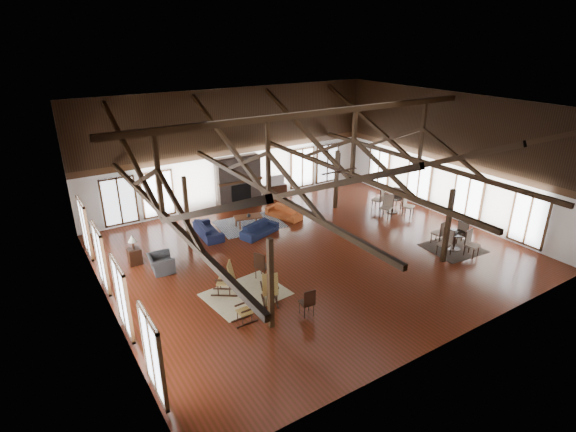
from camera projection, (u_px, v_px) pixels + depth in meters
floor at (311, 252)px, 18.79m from camera, size 16.00×16.00×0.00m
ceiling at (314, 107)px, 16.50m from camera, size 16.00×14.00×0.02m
wall_back at (234, 148)px, 23.10m from camera, size 16.00×0.02×6.00m
wall_front at (462, 253)px, 12.18m from camera, size 16.00×0.02×6.00m
wall_left at (99, 228)px, 13.68m from camera, size 0.02×14.00×6.00m
wall_right at (448, 156)px, 21.61m from camera, size 0.02×14.00×6.00m
roof_truss at (313, 159)px, 17.25m from camera, size 15.60×14.07×3.14m
post_grid at (312, 219)px, 18.21m from camera, size 8.16×7.16×3.05m
fireplace at (238, 181)px, 23.50m from camera, size 2.50×0.69×2.60m
ceiling_fan at (339, 170)px, 16.83m from camera, size 1.60×1.60×0.75m
sofa_navy_front at (260, 229)px, 20.28m from camera, size 2.02×1.31×0.55m
sofa_navy_left at (208, 230)px, 20.17m from camera, size 2.08×0.91×0.60m
sofa_orange at (284, 212)px, 22.20m from camera, size 2.01×1.28×0.55m
coffee_table at (248, 217)px, 21.17m from camera, size 1.40×0.94×0.49m
vase at (249, 215)px, 21.03m from camera, size 0.20×0.20×0.19m
armchair at (161, 263)px, 17.19m from camera, size 1.10×0.99×0.66m
side_table_lamp at (134, 253)px, 17.70m from camera, size 0.49×0.49×1.24m
rocking_chair_a at (228, 279)px, 15.64m from camera, size 1.06×0.95×1.22m
rocking_chair_b at (270, 289)px, 15.03m from camera, size 0.80×1.05×1.20m
rocking_chair_c at (247, 308)px, 14.18m from camera, size 0.77×0.44×0.98m
side_chair_a at (261, 264)px, 16.50m from camera, size 0.63×0.63×1.11m
side_chair_b at (308, 301)px, 14.38m from camera, size 0.46×0.46×0.99m
cafe_table_near at (455, 238)px, 18.82m from camera, size 2.10×2.10×1.08m
cafe_table_far at (393, 202)px, 22.71m from camera, size 2.20×2.20×1.14m
cup_near at (456, 232)px, 18.67m from camera, size 0.16×0.16×0.10m
cup_far at (392, 196)px, 22.66m from camera, size 0.16×0.16×0.10m
tv_console at (275, 191)px, 25.07m from camera, size 1.26×0.47×0.63m
television at (275, 180)px, 24.82m from camera, size 1.06×0.26×0.60m
rug_tan at (246, 294)px, 15.79m from camera, size 2.93×2.42×0.01m
rug_navy at (250, 224)px, 21.51m from camera, size 3.20×2.51×0.01m
rug_dark at (453, 248)px, 19.12m from camera, size 2.34×2.16×0.01m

